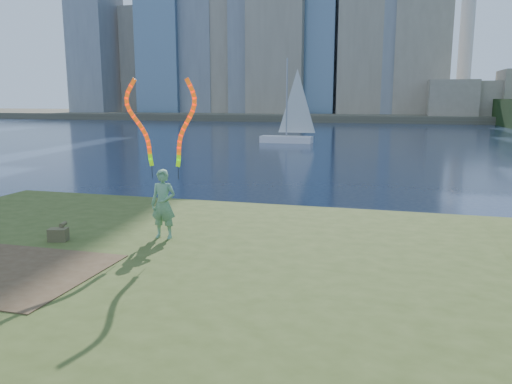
% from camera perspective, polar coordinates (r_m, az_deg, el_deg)
% --- Properties ---
extents(ground, '(320.00, 320.00, 0.00)m').
position_cam_1_polar(ground, '(12.27, -7.80, -8.70)').
color(ground, '#1A2843').
rests_on(ground, ground).
extents(grassy_knoll, '(20.00, 18.00, 0.80)m').
position_cam_1_polar(grassy_knoll, '(10.22, -12.98, -10.89)').
color(grassy_knoll, '#384819').
rests_on(grassy_knoll, ground).
extents(dirt_patch, '(3.20, 3.00, 0.02)m').
position_cam_1_polar(dirt_patch, '(10.59, -26.13, -8.27)').
color(dirt_patch, '#47331E').
rests_on(dirt_patch, grassy_knoll).
extents(far_shore, '(320.00, 40.00, 1.20)m').
position_cam_1_polar(far_shore, '(105.78, 12.97, 8.49)').
color(far_shore, '#4A4536').
rests_on(far_shore, ground).
extents(woman_with_ribbons, '(2.05, 0.41, 4.02)m').
position_cam_1_polar(woman_with_ribbons, '(11.77, -10.55, 1.49)').
color(woman_with_ribbons, '#116728').
rests_on(woman_with_ribbons, grassy_knoll).
extents(canvas_bag, '(0.48, 0.54, 0.40)m').
position_cam_1_polar(canvas_bag, '(12.43, -21.62, -4.48)').
color(canvas_bag, '#474128').
rests_on(canvas_bag, grassy_knoll).
extents(sailboat, '(5.08, 1.55, 7.72)m').
position_cam_1_polar(sailboat, '(46.54, 3.82, 7.25)').
color(sailboat, white).
rests_on(sailboat, ground).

